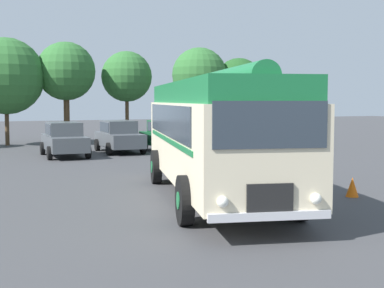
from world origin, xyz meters
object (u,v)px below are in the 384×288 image
Objects in this scene: car_mid_right at (169,136)px; traffic_cone at (352,187)px; car_near_left at (64,139)px; car_mid_left at (119,136)px; vintage_bus at (214,130)px; car_far_right at (219,134)px.

car_mid_right reaches higher than traffic_cone.
car_mid_right is at bearing 1.89° from car_near_left.
traffic_cone is (2.49, -15.27, -0.57)m from car_mid_left.
vintage_bus is 2.45× the size of car_near_left.
car_mid_right is 14.48m from traffic_cone.
vintage_bus reaches higher than traffic_cone.
car_mid_right is at bearing -179.04° from car_far_right.
car_mid_right is at bearing 74.25° from vintage_bus.
car_mid_left is at bearing 17.92° from car_near_left.
car_mid_right is at bearing 89.98° from traffic_cone.
car_far_right is (5.45, -0.74, 0.00)m from car_mid_left.
car_near_left is 5.51m from car_mid_right.
vintage_bus is 13.97m from car_mid_left.
car_mid_right is at bearing -17.64° from car_mid_left.
car_near_left reaches higher than traffic_cone.
vintage_bus is at bearing -94.93° from car_mid_left.
vintage_bus is 14.76m from car_far_right.
car_far_right is (2.96, 0.05, 0.00)m from car_mid_right.
car_near_left is (-1.82, 12.90, -1.05)m from vintage_bus.
car_mid_left and car_mid_right have the same top height.
vintage_bus is 13.64m from car_mid_right.
vintage_bus is 2.36× the size of car_far_right.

